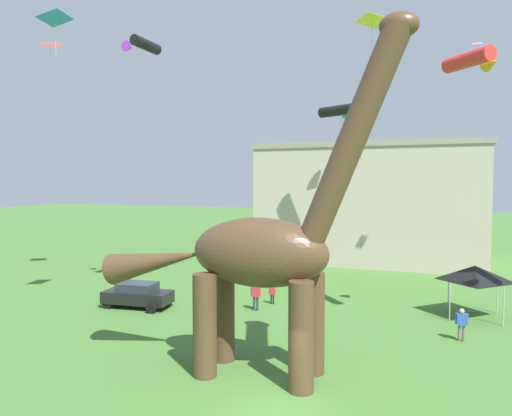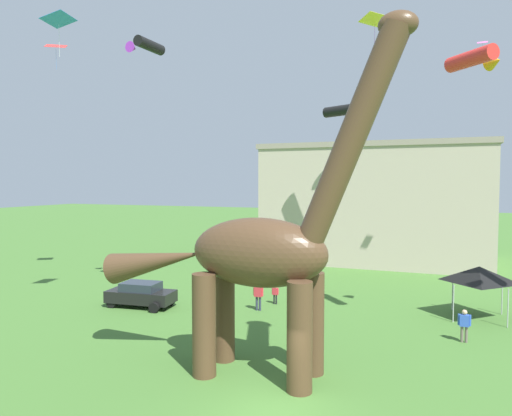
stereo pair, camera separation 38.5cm
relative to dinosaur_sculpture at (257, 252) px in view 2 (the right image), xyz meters
The scene contains 15 objects.
ground_plane 5.98m from the dinosaur_sculpture, 59.59° to the right, with size 240.00×240.00×0.00m, color #42702D.
dinosaur_sculpture is the anchor object (origin of this frame).
parked_sedan_left 13.35m from the dinosaur_sculpture, 146.44° to the left, with size 4.36×2.21×1.55m.
person_strolling_adult 11.92m from the dinosaur_sculpture, 105.43° to the left, with size 0.46×0.20×1.22m.
person_vendor_side 10.34m from the dinosaur_sculpture, 110.95° to the left, with size 0.65×0.29×1.73m.
person_photographer 11.52m from the dinosaur_sculpture, 42.24° to the left, with size 0.60×0.27×1.62m.
festival_canopy_tent 15.17m from the dinosaur_sculpture, 53.44° to the left, with size 3.15×3.15×3.00m.
kite_high_left 17.36m from the dinosaur_sculpture, 167.56° to the left, with size 1.63×1.98×2.20m.
kite_far_left 15.43m from the dinosaur_sculpture, 71.25° to the left, with size 1.99×2.14×2.12m.
kite_mid_right 13.78m from the dinosaur_sculpture, 40.70° to the left, with size 2.73×2.68×0.77m.
kite_mid_center 18.46m from the dinosaur_sculpture, 141.71° to the left, with size 2.13×2.50×0.73m.
kite_far_right 23.54m from the dinosaur_sculpture, 62.97° to the left, with size 0.68×0.49×0.87m.
kite_mid_left 26.22m from the dinosaur_sculpture, 152.84° to the left, with size 1.83×1.70×1.97m.
kite_drifting 22.67m from the dinosaur_sculpture, 91.98° to the left, with size 3.09×3.10×0.89m.
background_building_block 31.18m from the dinosaur_sculpture, 88.66° to the left, with size 21.23×12.62×11.47m.
Camera 2 is at (5.21, -14.67, 7.80)m, focal length 33.17 mm.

